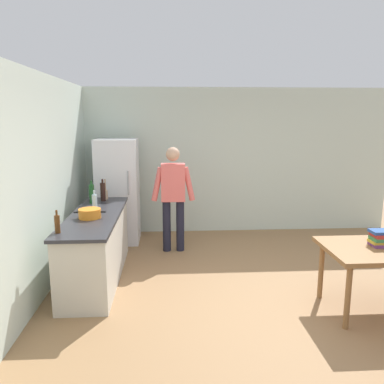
# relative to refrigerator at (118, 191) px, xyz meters

# --- Properties ---
(ground_plane) EXTENTS (14.00, 14.00, 0.00)m
(ground_plane) POSITION_rel_refrigerator_xyz_m (1.90, -2.40, -0.90)
(ground_plane) COLOR #936D47
(wall_back) EXTENTS (6.40, 0.12, 2.70)m
(wall_back) POSITION_rel_refrigerator_xyz_m (1.90, 0.60, 0.45)
(wall_back) COLOR silver
(wall_back) RESTS_ON ground_plane
(wall_left) EXTENTS (0.12, 5.60, 2.70)m
(wall_left) POSITION_rel_refrigerator_xyz_m (-0.70, -2.20, 0.45)
(wall_left) COLOR silver
(wall_left) RESTS_ON ground_plane
(kitchen_counter) EXTENTS (0.64, 2.20, 0.90)m
(kitchen_counter) POSITION_rel_refrigerator_xyz_m (-0.10, -1.60, -0.45)
(kitchen_counter) COLOR beige
(kitchen_counter) RESTS_ON ground_plane
(refrigerator) EXTENTS (0.70, 0.67, 1.80)m
(refrigerator) POSITION_rel_refrigerator_xyz_m (0.00, 0.00, 0.00)
(refrigerator) COLOR white
(refrigerator) RESTS_ON ground_plane
(person) EXTENTS (0.70, 0.22, 1.70)m
(person) POSITION_rel_refrigerator_xyz_m (0.95, -0.55, 0.08)
(person) COLOR #1E1E2D
(person) RESTS_ON ground_plane
(cooking_pot) EXTENTS (0.40, 0.28, 0.12)m
(cooking_pot) POSITION_rel_refrigerator_xyz_m (-0.12, -1.80, 0.06)
(cooking_pot) COLOR orange
(cooking_pot) RESTS_ON kitchen_counter
(utensil_jar) EXTENTS (0.11, 0.11, 0.32)m
(utensil_jar) POSITION_rel_refrigerator_xyz_m (-0.13, -0.64, 0.08)
(utensil_jar) COLOR tan
(utensil_jar) RESTS_ON kitchen_counter
(bottle_beer_brown) EXTENTS (0.06, 0.06, 0.26)m
(bottle_beer_brown) POSITION_rel_refrigerator_xyz_m (-0.35, -2.43, 0.11)
(bottle_beer_brown) COLOR #5B3314
(bottle_beer_brown) RESTS_ON kitchen_counter
(bottle_wine_green) EXTENTS (0.08, 0.08, 0.34)m
(bottle_wine_green) POSITION_rel_refrigerator_xyz_m (-0.26, -0.92, 0.15)
(bottle_wine_green) COLOR #1E5123
(bottle_wine_green) RESTS_ON kitchen_counter
(bottle_water_clear) EXTENTS (0.07, 0.07, 0.30)m
(bottle_water_clear) POSITION_rel_refrigerator_xyz_m (-0.12, -1.49, 0.13)
(bottle_water_clear) COLOR silver
(bottle_water_clear) RESTS_ON kitchen_counter
(bottle_wine_dark) EXTENTS (0.08, 0.08, 0.34)m
(bottle_wine_dark) POSITION_rel_refrigerator_xyz_m (-0.13, -0.78, 0.15)
(bottle_wine_dark) COLOR black
(bottle_wine_dark) RESTS_ON kitchen_counter
(book_stack) EXTENTS (0.28, 0.20, 0.18)m
(book_stack) POSITION_rel_refrigerator_xyz_m (3.25, -2.65, -0.06)
(book_stack) COLOR #753D7F
(book_stack) RESTS_ON dining_table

